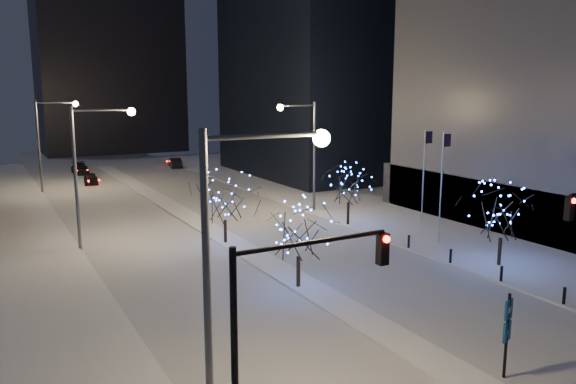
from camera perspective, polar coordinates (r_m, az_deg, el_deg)
road at (r=51.83m, az=-10.74°, el=-2.15°), size 20.00×130.00×0.02m
median at (r=47.20m, az=-8.83°, el=-3.24°), size 2.00×80.00×0.15m
east_sidewalk at (r=46.46m, az=13.39°, el=-3.62°), size 10.00×90.00×0.15m
west_sidewalk at (r=34.98m, az=-25.07°, el=-8.98°), size 8.00×90.00×0.15m
horizon_block at (r=107.82m, az=-17.90°, el=15.17°), size 24.00×14.00×42.00m
street_lamp_w_near at (r=17.19m, az=-5.02°, el=-5.13°), size 4.40×0.56×10.00m
street_lamp_w_mid at (r=40.97m, az=-19.42°, el=3.36°), size 4.40×0.56×10.00m
street_lamp_w_far at (r=65.67m, az=-23.15°, el=5.54°), size 4.40×0.56×10.00m
street_lamp_east at (r=50.45m, az=1.82°, el=5.10°), size 3.90×0.56×10.00m
traffic_signal_west at (r=16.27m, az=-0.34°, el=-12.49°), size 5.26×0.43×7.00m
flagpoles at (r=42.48m, az=14.51°, el=1.54°), size 1.35×2.60×8.00m
bollards at (r=36.23m, az=18.44°, el=-6.99°), size 0.16×12.16×0.90m
car_near at (r=70.61m, az=-19.40°, el=1.29°), size 2.04×4.05×1.32m
car_mid at (r=82.66m, az=-11.41°, el=2.95°), size 2.14×4.43×1.40m
car_far at (r=79.66m, az=-20.37°, el=2.25°), size 2.28×5.04×1.43m
holiday_tree_median_near at (r=31.14m, az=1.07°, el=-3.84°), size 4.31×4.31×5.14m
holiday_tree_median_far at (r=40.45m, az=-6.45°, el=-0.72°), size 5.45×5.45×5.07m
holiday_tree_plaza_near at (r=37.42m, az=20.94°, el=-2.04°), size 4.64×4.64×5.23m
holiday_tree_plaza_far at (r=45.91m, az=6.18°, el=0.81°), size 4.77×4.77×5.17m
wayfinding_sign at (r=23.68m, az=21.39°, el=-12.62°), size 0.61×0.27×3.46m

